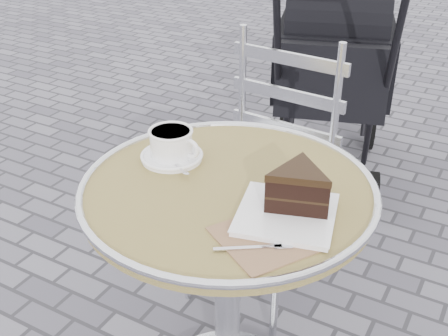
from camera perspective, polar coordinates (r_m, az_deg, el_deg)
The scene contains 5 objects.
cafe_table at distance 1.44m, azimuth 0.39°, elevation -7.44°, with size 0.72×0.72×0.74m.
cappuccino_set at distance 1.45m, azimuth -5.31°, elevation 2.20°, with size 0.17×0.16×0.08m.
cake_plate_set at distance 1.22m, azimuth 7.23°, elevation -2.71°, with size 0.26×0.34×0.11m.
bistro_chair at distance 1.90m, azimuth 5.08°, elevation 2.65°, with size 0.45×0.45×0.93m.
baby_stroller at distance 2.76m, azimuth 10.97°, elevation 9.59°, with size 0.80×1.19×1.14m.
Camera 1 is at (0.55, -1.00, 1.43)m, focal length 45.00 mm.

